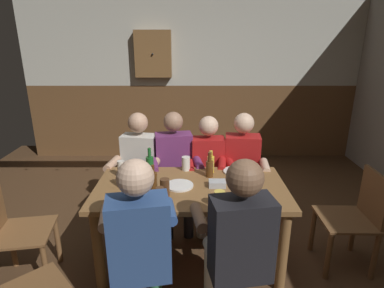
{
  "coord_description": "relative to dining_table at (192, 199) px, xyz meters",
  "views": [
    {
      "loc": [
        0.01,
        -2.46,
        1.93
      ],
      "look_at": [
        0.0,
        0.15,
        1.05
      ],
      "focal_mm": 29.71,
      "sensor_mm": 36.0,
      "label": 1
    }
  ],
  "objects": [
    {
      "name": "chair_empty_near_right",
      "position": [
        -1.42,
        -0.23,
        -0.16
      ],
      "size": [
        0.5,
        0.5,
        0.88
      ],
      "rotation": [
        0.0,
        0.0,
        -1.41
      ],
      "color": "brown",
      "rests_on": "ground_plane"
    },
    {
      "name": "bottle_0",
      "position": [
        -0.37,
        0.26,
        0.21
      ],
      "size": [
        0.07,
        0.07,
        0.25
      ],
      "color": "#195923",
      "rests_on": "dining_table"
    },
    {
      "name": "pint_glass_3",
      "position": [
        0.21,
        -0.34,
        0.18
      ],
      "size": [
        0.08,
        0.08,
        0.13
      ],
      "primitive_type": "cylinder",
      "color": "#E5C64C",
      "rests_on": "dining_table"
    },
    {
      "name": "person_4",
      "position": [
        -0.33,
        -0.65,
        0.06
      ],
      "size": [
        0.56,
        0.58,
        1.27
      ],
      "rotation": [
        0.0,
        0.0,
        0.18
      ],
      "color": "#2D4C84",
      "rests_on": "ground_plane"
    },
    {
      "name": "person_0",
      "position": [
        -0.55,
        0.64,
        0.03
      ],
      "size": [
        0.53,
        0.53,
        1.21
      ],
      "rotation": [
        0.0,
        0.0,
        3.0
      ],
      "color": "silver",
      "rests_on": "ground_plane"
    },
    {
      "name": "bottle_1",
      "position": [
        0.18,
        0.29,
        0.2
      ],
      "size": [
        0.06,
        0.06,
        0.21
      ],
      "color": "gold",
      "rests_on": "dining_table"
    },
    {
      "name": "pint_glass_0",
      "position": [
        0.47,
        -0.16,
        0.18
      ],
      "size": [
        0.08,
        0.08,
        0.13
      ],
      "primitive_type": "cylinder",
      "color": "#4C2D19",
      "rests_on": "dining_table"
    },
    {
      "name": "person_3",
      "position": [
        0.53,
        0.64,
        0.03
      ],
      "size": [
        0.52,
        0.55,
        1.21
      ],
      "rotation": [
        0.0,
        0.0,
        3.04
      ],
      "color": "#AD1919",
      "rests_on": "ground_plane"
    },
    {
      "name": "person_2",
      "position": [
        0.18,
        0.63,
        0.01
      ],
      "size": [
        0.5,
        0.51,
        1.18
      ],
      "rotation": [
        0.0,
        0.0,
        3.21
      ],
      "color": "#AD1919",
      "rests_on": "ground_plane"
    },
    {
      "name": "chair_empty_far_end",
      "position": [
        1.41,
        -0.03,
        -0.16
      ],
      "size": [
        0.45,
        0.45,
        0.88
      ],
      "rotation": [
        0.0,
        0.0,
        1.55
      ],
      "color": "brown",
      "rests_on": "ground_plane"
    },
    {
      "name": "pint_glass_2",
      "position": [
        -0.56,
        -0.01,
        0.19
      ],
      "size": [
        0.08,
        0.08,
        0.14
      ],
      "primitive_type": "cylinder",
      "color": "#E5C64C",
      "rests_on": "dining_table"
    },
    {
      "name": "person_1",
      "position": [
        -0.17,
        0.64,
        0.03
      ],
      "size": [
        0.55,
        0.55,
        1.22
      ],
      "rotation": [
        0.0,
        0.0,
        3.29
      ],
      "color": "#6B2D66",
      "rests_on": "ground_plane"
    },
    {
      "name": "plate_1",
      "position": [
        0.43,
        0.29,
        0.12
      ],
      "size": [
        0.25,
        0.25,
        0.01
      ],
      "primitive_type": "cylinder",
      "color": "white",
      "rests_on": "dining_table"
    },
    {
      "name": "condiment_caddy",
      "position": [
        0.22,
        -0.0,
        0.14
      ],
      "size": [
        0.14,
        0.1,
        0.05
      ],
      "primitive_type": "cube",
      "color": "#B2B7BC",
      "rests_on": "dining_table"
    },
    {
      "name": "wall_dart_cabinet",
      "position": [
        -0.59,
        2.65,
        1.06
      ],
      "size": [
        0.56,
        0.15,
        0.7
      ],
      "color": "brown"
    },
    {
      "name": "person_5",
      "position": [
        0.31,
        -0.64,
        0.06
      ],
      "size": [
        0.56,
        0.57,
        1.27
      ],
      "rotation": [
        0.0,
        0.0,
        0.17
      ],
      "color": "black",
      "rests_on": "ground_plane"
    },
    {
      "name": "back_wall_upper",
      "position": [
        0.0,
        2.78,
        1.25
      ],
      "size": [
        5.3,
        0.12,
        1.36
      ],
      "primitive_type": "cube",
      "color": "beige"
    },
    {
      "name": "pint_glass_4",
      "position": [
        -0.22,
        -0.33,
        0.19
      ],
      "size": [
        0.06,
        0.06,
        0.15
      ],
      "primitive_type": "cylinder",
      "color": "#4C2D19",
      "rests_on": "dining_table"
    },
    {
      "name": "dining_table",
      "position": [
        0.0,
        0.0,
        0.0
      ],
      "size": [
        1.59,
        0.83,
        0.75
      ],
      "color": "brown",
      "rests_on": "ground_plane"
    },
    {
      "name": "bottle_2",
      "position": [
        -0.29,
        -0.15,
        0.22
      ],
      "size": [
        0.06,
        0.06,
        0.25
      ],
      "color": "#593314",
      "rests_on": "dining_table"
    },
    {
      "name": "pint_glass_5",
      "position": [
        -0.62,
        0.19,
        0.19
      ],
      "size": [
        0.06,
        0.06,
        0.15
      ],
      "primitive_type": "cylinder",
      "color": "white",
      "rests_on": "dining_table"
    },
    {
      "name": "back_wall_wainscot",
      "position": [
        0.0,
        2.78,
        -0.04
      ],
      "size": [
        5.3,
        0.12,
        1.2
      ],
      "primitive_type": "cube",
      "color": "brown",
      "rests_on": "ground_plane"
    },
    {
      "name": "ground_plane",
      "position": [
        0.0,
        0.06,
        -0.63
      ],
      "size": [
        6.38,
        6.38,
        0.0
      ],
      "primitive_type": "plane",
      "color": "#4C331E"
    },
    {
      "name": "bottle_3",
      "position": [
        0.17,
        0.19,
        0.2
      ],
      "size": [
        0.07,
        0.07,
        0.23
      ],
      "color": "#593314",
      "rests_on": "dining_table"
    },
    {
      "name": "pint_glass_6",
      "position": [
        -0.2,
        -0.17,
        0.19
      ],
      "size": [
        0.07,
        0.07,
        0.14
      ],
      "primitive_type": "cylinder",
      "color": "#4C2D19",
      "rests_on": "dining_table"
    },
    {
      "name": "plate_0",
      "position": [
        -0.09,
        -0.0,
        0.12
      ],
      "size": [
        0.23,
        0.23,
        0.01
      ],
      "primitive_type": "cylinder",
      "color": "white",
      "rests_on": "dining_table"
    },
    {
      "name": "pint_glass_1",
      "position": [
        -0.05,
        0.34,
        0.18
      ],
      "size": [
        0.08,
        0.08,
        0.13
      ],
      "primitive_type": "cylinder",
      "color": "white",
      "rests_on": "dining_table"
    }
  ]
}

